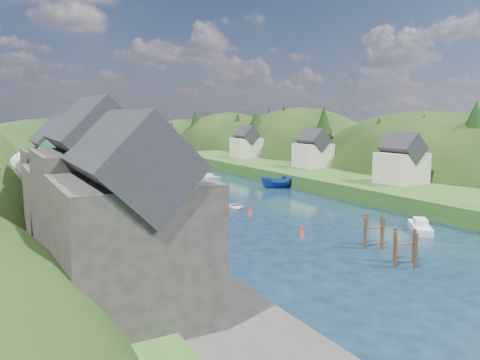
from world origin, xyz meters
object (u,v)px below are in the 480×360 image
piling_cluster_near (405,250)px  channel_buoy_far (250,209)px  channel_buoy_near (302,231)px  piling_cluster_far (374,234)px

piling_cluster_near → channel_buoy_far: 26.97m
piling_cluster_near → channel_buoy_near: bearing=98.2°
piling_cluster_near → piling_cluster_far: (1.88, 5.79, 0.01)m
piling_cluster_near → channel_buoy_far: bearing=91.3°
channel_buoy_near → channel_buoy_far: same height
piling_cluster_near → piling_cluster_far: size_ratio=0.99×
piling_cluster_near → channel_buoy_near: piling_cluster_near is taller
channel_buoy_near → channel_buoy_far: (1.27, 13.88, 0.00)m
piling_cluster_far → channel_buoy_far: size_ratio=3.52×
piling_cluster_near → piling_cluster_far: 6.09m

